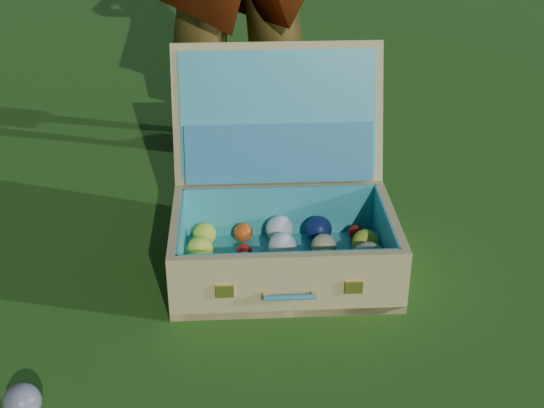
{
  "coord_description": "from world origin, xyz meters",
  "views": [
    {
      "loc": [
        -0.61,
        -1.2,
        1.0
      ],
      "look_at": [
        0.03,
        0.23,
        0.16
      ],
      "focal_mm": 50.0,
      "sensor_mm": 36.0,
      "label": 1
    }
  ],
  "objects": [
    {
      "name": "ground",
      "position": [
        0.0,
        0.0,
        0.0
      ],
      "size": [
        60.0,
        60.0,
        0.0
      ],
      "primitive_type": "plane",
      "color": "#215114",
      "rests_on": "ground"
    },
    {
      "name": "stray_ball",
      "position": [
        -0.61,
        -0.07,
        0.03
      ],
      "size": [
        0.07,
        0.07,
        0.07
      ],
      "primitive_type": "sphere",
      "color": "#385593",
      "rests_on": "ground"
    },
    {
      "name": "suitcase",
      "position": [
        0.06,
        0.24,
        0.14
      ],
      "size": [
        0.66,
        0.64,
        0.48
      ],
      "rotation": [
        0.0,
        0.0,
        -0.36
      ],
      "color": "#D2B871",
      "rests_on": "ground"
    }
  ]
}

